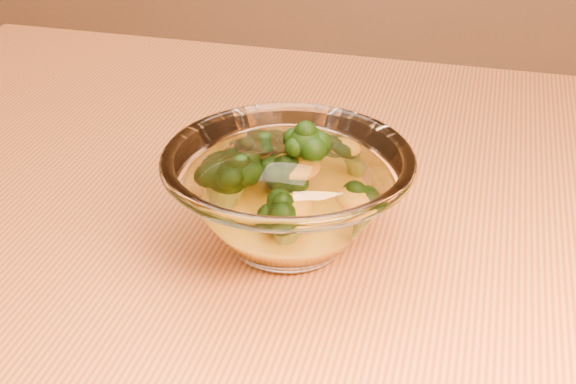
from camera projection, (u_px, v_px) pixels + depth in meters
The scene contains 4 objects.
table at pixel (416, 356), 0.65m from camera, with size 1.20×0.80×0.75m.
glass_bowl at pixel (288, 197), 0.60m from camera, with size 0.19×0.19×0.08m.
cheese_sauce at pixel (288, 216), 0.61m from camera, with size 0.09×0.09×0.03m, color #FFA315.
broccoli_heap at pixel (282, 177), 0.60m from camera, with size 0.12×0.11×0.07m.
Camera 1 is at (0.02, -0.50, 1.10)m, focal length 50.00 mm.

